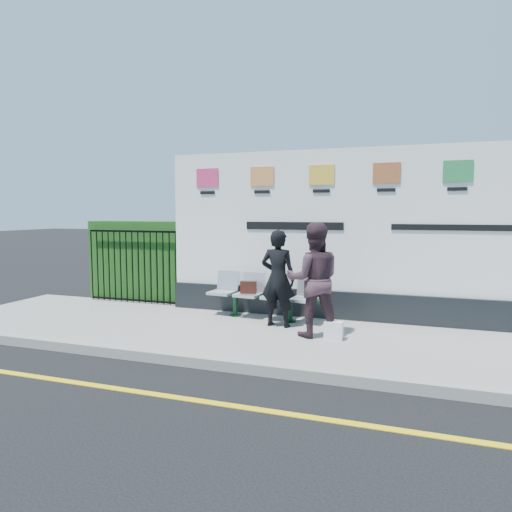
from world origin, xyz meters
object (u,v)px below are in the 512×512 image
Objects in this scene: billboard at (385,247)px; woman_right at (314,280)px; bench at (262,307)px; woman_left at (278,278)px.

billboard is 4.59× the size of woman_right.
billboard is at bearing 19.70° from bench.
woman_left is at bearing -39.14° from bench.
billboard is 4.95× the size of woman_left.
billboard is 1.69m from woman_right.
bench is at bearing -165.97° from billboard.
woman_left is (0.41, -0.41, 0.59)m from bench.
woman_right reaches higher than woman_left.
woman_right is at bearing 153.55° from woman_left.
woman_left reaches higher than bench.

